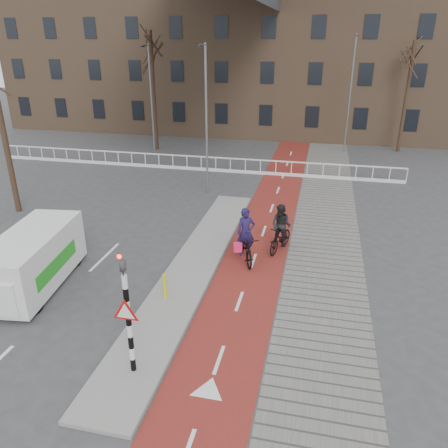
# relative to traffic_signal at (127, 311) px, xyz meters

# --- Properties ---
(ground) EXTENTS (120.00, 120.00, 0.00)m
(ground) POSITION_rel_traffic_signal_xyz_m (0.60, 2.02, -1.99)
(ground) COLOR #38383A
(ground) RESTS_ON ground
(bike_lane) EXTENTS (2.50, 60.00, 0.01)m
(bike_lane) POSITION_rel_traffic_signal_xyz_m (2.10, 12.02, -1.98)
(bike_lane) COLOR maroon
(bike_lane) RESTS_ON ground
(sidewalk) EXTENTS (3.00, 60.00, 0.01)m
(sidewalk) POSITION_rel_traffic_signal_xyz_m (4.90, 12.02, -1.98)
(sidewalk) COLOR slate
(sidewalk) RESTS_ON ground
(curb_island) EXTENTS (1.80, 16.00, 0.12)m
(curb_island) POSITION_rel_traffic_signal_xyz_m (-0.10, 6.02, -1.93)
(curb_island) COLOR gray
(curb_island) RESTS_ON ground
(traffic_signal) EXTENTS (0.80, 0.80, 3.68)m
(traffic_signal) POSITION_rel_traffic_signal_xyz_m (0.00, 0.00, 0.00)
(traffic_signal) COLOR black
(traffic_signal) RESTS_ON curb_island
(bollard) EXTENTS (0.12, 0.12, 0.88)m
(bollard) POSITION_rel_traffic_signal_xyz_m (-0.38, 3.54, -1.43)
(bollard) COLOR #D1C40B
(bollard) RESTS_ON curb_island
(cyclist_near) EXTENTS (1.54, 2.28, 2.21)m
(cyclist_near) POSITION_rel_traffic_signal_xyz_m (1.77, 7.00, -1.24)
(cyclist_near) COLOR black
(cyclist_near) RESTS_ON bike_lane
(cyclist_far) EXTENTS (1.14, 1.97, 2.03)m
(cyclist_far) POSITION_rel_traffic_signal_xyz_m (3.03, 8.19, -1.14)
(cyclist_far) COLOR black
(cyclist_far) RESTS_ON bike_lane
(van) EXTENTS (2.46, 4.88, 2.01)m
(van) POSITION_rel_traffic_signal_xyz_m (-5.24, 3.46, -0.93)
(van) COLOR silver
(van) RESTS_ON ground
(railing) EXTENTS (28.00, 0.10, 0.99)m
(railing) POSITION_rel_traffic_signal_xyz_m (-4.40, 19.02, -1.68)
(railing) COLOR silver
(railing) RESTS_ON ground
(townhouse_row) EXTENTS (46.00, 10.00, 15.90)m
(townhouse_row) POSITION_rel_traffic_signal_xyz_m (-2.40, 34.02, 5.82)
(townhouse_row) COLOR #7F6047
(townhouse_row) RESTS_ON ground
(tree_left) EXTENTS (0.28, 0.28, 8.01)m
(tree_left) POSITION_rel_traffic_signal_xyz_m (-10.62, 9.76, 2.02)
(tree_left) COLOR black
(tree_left) RESTS_ON ground
(tree_mid) EXTENTS (0.26, 0.26, 8.76)m
(tree_mid) POSITION_rel_traffic_signal_xyz_m (-8.51, 24.18, 2.39)
(tree_mid) COLOR black
(tree_mid) RESTS_ON ground
(tree_right) EXTENTS (0.27, 0.27, 8.08)m
(tree_right) POSITION_rel_traffic_signal_xyz_m (10.25, 27.62, 2.05)
(tree_right) COLOR black
(tree_right) RESTS_ON ground
(streetlight_near) EXTENTS (0.12, 0.12, 8.03)m
(streetlight_near) POSITION_rel_traffic_signal_xyz_m (-1.82, 14.67, 2.03)
(streetlight_near) COLOR slate
(streetlight_near) RESTS_ON ground
(streetlight_left) EXTENTS (0.12, 0.12, 7.85)m
(streetlight_left) POSITION_rel_traffic_signal_xyz_m (-7.98, 22.29, 1.94)
(streetlight_left) COLOR slate
(streetlight_left) RESTS_ON ground
(streetlight_right) EXTENTS (0.12, 0.12, 8.52)m
(streetlight_right) POSITION_rel_traffic_signal_xyz_m (6.10, 26.47, 2.27)
(streetlight_right) COLOR slate
(streetlight_right) RESTS_ON ground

